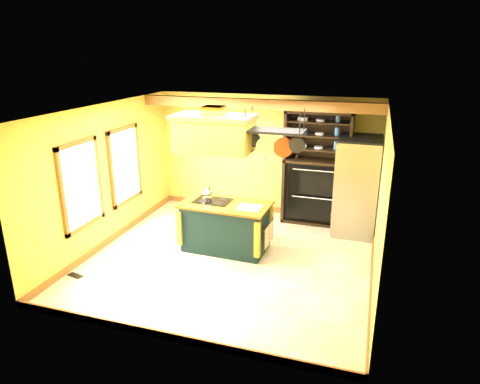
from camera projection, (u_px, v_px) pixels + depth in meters
The scene contains 15 objects.
floor at pixel (231, 257), 7.88m from camera, with size 5.00×5.00×0.00m, color beige.
ceiling at pixel (230, 110), 7.01m from camera, with size 5.00×5.00×0.00m, color white.
wall_back at pixel (266, 155), 9.70m from camera, with size 5.00×0.02×2.70m, color #DABC50.
wall_front at pixel (164, 248), 5.19m from camera, with size 5.00×0.02×2.70m, color #DABC50.
wall_left at pixel (107, 175), 8.16m from camera, with size 0.02×5.00×2.70m, color #DABC50.
wall_right at pixel (381, 202), 6.73m from camera, with size 0.02×5.00×2.70m, color #DABC50.
ceiling_beam at pixel (257, 104), 8.59m from camera, with size 5.00×0.15×0.20m, color brown.
window_near at pixel (81, 185), 7.41m from camera, with size 0.06×1.06×1.56m.
window_far at pixel (125, 165), 8.68m from camera, with size 0.06×1.06×1.56m.
kitchen_island at pixel (226, 226), 8.07m from camera, with size 1.68×0.97×1.11m.
range_hood at pixel (214, 132), 7.56m from camera, with size 1.44×0.81×0.80m.
pot_rack at pixel (275, 136), 7.25m from camera, with size 1.08×0.51×0.84m.
refrigerator at pixel (356, 188), 8.70m from camera, with size 0.85×1.00×1.96m.
hutch at pixel (316, 180), 9.25m from camera, with size 1.39×0.63×2.46m.
floor_register at pixel (75, 275), 7.23m from camera, with size 0.28×0.12×0.01m, color black.
Camera 1 is at (2.30, -6.70, 3.66)m, focal length 32.00 mm.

